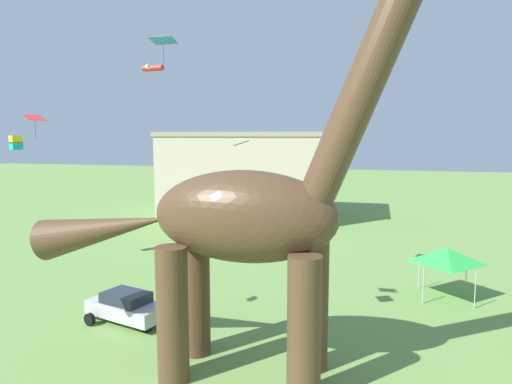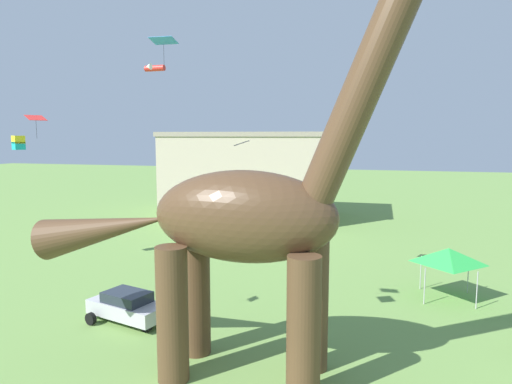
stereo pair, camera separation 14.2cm
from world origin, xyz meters
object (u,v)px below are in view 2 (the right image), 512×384
Objects in this scene: kite_mid_left at (164,41)px; kite_near_low at (153,68)px; parked_sedan_left at (127,306)px; kite_high_left at (242,143)px; kite_high_right at (36,118)px; dinosaur_sculpture at (242,216)px; kite_mid_center at (18,143)px; person_far_spectator at (167,276)px; festival_canopy_tent at (448,256)px; kite_mid_right at (342,150)px.

kite_near_low is at bearing 119.04° from kite_mid_left.
parked_sedan_left is 4.09× the size of kite_high_left.
dinosaur_sculpture is at bearing 0.50° from kite_high_right.
kite_mid_center is 18.97m from kite_mid_left.
dinosaur_sculpture reaches higher than person_far_spectator.
kite_high_left is at bearing -49.67° from kite_near_low.
kite_mid_left is at bearing -18.62° from parked_sedan_left.
person_far_spectator is (-0.09, 4.65, 0.18)m from parked_sedan_left.
dinosaur_sculpture is at bearing -128.59° from festival_canopy_tent.
kite_mid_right is 18.41m from kite_high_right.
kite_high_left is (-9.89, -8.51, 6.58)m from festival_canopy_tent.
kite_high_left is (-0.87, 2.79, 2.75)m from dinosaur_sculpture.
person_far_spectator is at bearing 106.65° from parked_sedan_left.
kite_near_low is 15.55m from kite_mid_right.
dinosaur_sculpture is at bearing -53.04° from kite_near_low.
dinosaur_sculpture is 22.26m from kite_mid_center.
festival_canopy_tent is 22.74m from kite_high_right.
kite_mid_right reaches higher than person_far_spectator.
kite_mid_left is at bearing -30.22° from kite_mid_center.
kite_high_left is (6.41, -5.27, 8.13)m from person_far_spectator.
kite_high_left is at bearing 33.47° from kite_mid_left.
parked_sedan_left is 13.21m from kite_mid_left.
kite_high_left is (18.71, -7.48, 0.16)m from kite_mid_center.
person_far_spectator is 1.29× the size of kite_mid_left.
kite_high_right is at bearing -44.70° from kite_mid_center.
kite_high_left is (6.32, -0.61, 8.32)m from parked_sedan_left.
person_far_spectator is 14.82m from kite_mid_center.
kite_near_low is (-10.84, 12.77, 5.41)m from kite_high_left.
kite_mid_center is 14.78m from kite_high_right.
person_far_spectator is at bearing -148.59° from kite_mid_right.
person_far_spectator is 12.42m from kite_high_right.
kite_near_low is 1.64× the size of kite_high_right.
kite_mid_center is at bearing 149.78° from kite_mid_left.
kite_high_left is 11.80m from kite_mid_right.
kite_mid_left is (8.10, -14.59, -1.25)m from kite_near_low.
kite_mid_center is 0.60× the size of kite_near_low.
parked_sedan_left is at bearing 61.16° from kite_high_right.
kite_mid_center is 0.78× the size of kite_mid_left.
person_far_spectator is (-7.28, 8.06, -5.38)m from dinosaur_sculpture.
kite_high_right is (2.60, -15.65, -4.33)m from kite_near_low.
dinosaur_sculpture is 7.86m from kite_mid_left.
kite_high_left is 1.11× the size of kite_high_right.
kite_mid_center is at bearing 170.47° from dinosaur_sculpture.
kite_near_low is (-11.71, 15.57, 8.16)m from dinosaur_sculpture.
kite_mid_center is 0.99× the size of kite_high_right.
kite_near_low is 16.44m from kite_high_right.
dinosaur_sculpture reaches higher than parked_sedan_left.
kite_mid_center reaches higher than person_far_spectator.
kite_high_right reaches higher than festival_canopy_tent.
kite_high_left is at bearing -144.84° from person_far_spectator.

